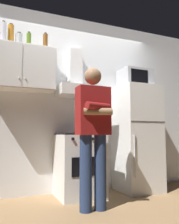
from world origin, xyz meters
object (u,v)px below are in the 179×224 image
object	(u,v)px
range_hood	(77,84)
bottle_liquor_amber	(11,35)
bottle_vodka_clear	(3,33)
upper_cabinet	(21,68)
bottle_olive_oil	(29,41)
bottle_canister_steel	(19,40)
stove_oven	(79,165)
bottle_beer_brown	(45,42)
cooking_pot	(91,129)
refrigerator	(137,138)
person_standing	(93,130)
microwave	(135,79)

from	to	relation	value
range_hood	bottle_liquor_amber	xyz separation A→B (m)	(-0.94, 0.01, 0.60)
bottle_liquor_amber	bottle_vodka_clear	xyz separation A→B (m)	(-0.10, -0.04, -0.00)
bottle_vodka_clear	upper_cabinet	bearing A→B (deg)	6.12
bottle_olive_oil	bottle_canister_steel	world-z (taller)	bottle_olive_oil
stove_oven	bottle_canister_steel	xyz separation A→B (m)	(-0.84, 0.15, 1.71)
bottle_olive_oil	bottle_vodka_clear	world-z (taller)	bottle_vodka_clear
upper_cabinet	bottle_vodka_clear	distance (m)	0.51
upper_cabinet	bottle_beer_brown	world-z (taller)	bottle_beer_brown
cooking_pot	bottle_canister_steel	distance (m)	1.58
refrigerator	bottle_liquor_amber	distance (m)	2.36
person_standing	bottle_olive_oil	distance (m)	1.62
cooking_pot	range_hood	bearing A→B (deg)	117.88
upper_cabinet	person_standing	distance (m)	1.35
person_standing	bottle_beer_brown	bearing A→B (deg)	120.36
microwave	bottle_beer_brown	size ratio (longest dim) A/B	1.92
refrigerator	bottle_liquor_amber	size ratio (longest dim) A/B	5.21
refrigerator	person_standing	size ratio (longest dim) A/B	0.98
microwave	person_standing	size ratio (longest dim) A/B	0.29
bottle_beer_brown	bottle_vodka_clear	bearing A→B (deg)	-177.55
range_hood	bottle_olive_oil	distance (m)	0.90
bottle_beer_brown	bottle_vodka_clear	xyz separation A→B (m)	(-0.56, -0.02, 0.03)
bottle_beer_brown	bottle_vodka_clear	world-z (taller)	bottle_vodka_clear
bottle_olive_oil	bottle_canister_steel	bearing A→B (deg)	-171.61
refrigerator	range_hood	bearing A→B (deg)	172.45
refrigerator	stove_oven	bearing A→B (deg)	-179.96
range_hood	person_standing	world-z (taller)	range_hood
upper_cabinet	bottle_liquor_amber	world-z (taller)	bottle_liquor_amber
cooking_pot	bottle_beer_brown	xyz separation A→B (m)	(-0.61, 0.24, 1.25)
range_hood	bottle_liquor_amber	distance (m)	1.12
upper_cabinet	cooking_pot	distance (m)	1.27
person_standing	cooking_pot	xyz separation A→B (m)	(0.18, 0.49, 0.02)
range_hood	bottle_vodka_clear	xyz separation A→B (m)	(-1.04, -0.03, 0.60)
microwave	bottle_canister_steel	distance (m)	1.84
refrigerator	bottle_liquor_amber	bearing A→B (deg)	175.76
range_hood	bottle_olive_oil	bearing A→B (deg)	176.53
microwave	bottle_vodka_clear	size ratio (longest dim) A/B	1.56
bottle_canister_steel	bottle_vodka_clear	xyz separation A→B (m)	(-0.20, -0.05, 0.05)
upper_cabinet	bottle_liquor_amber	bearing A→B (deg)	173.75
bottle_liquor_amber	bottle_canister_steel	world-z (taller)	bottle_liquor_amber
cooking_pot	bottle_canister_steel	xyz separation A→B (m)	(-0.97, 0.27, 1.22)
upper_cabinet	range_hood	bearing A→B (deg)	0.09
bottle_beer_brown	person_standing	bearing A→B (deg)	-59.64
bottle_olive_oil	bottle_canister_steel	xyz separation A→B (m)	(-0.14, -0.02, -0.02)
person_standing	cooking_pot	world-z (taller)	person_standing
microwave	cooking_pot	world-z (taller)	microwave
cooking_pot	bottle_canister_steel	bearing A→B (deg)	164.49
range_hood	bottle_beer_brown	distance (m)	0.74
stove_oven	bottle_vodka_clear	world-z (taller)	bottle_vodka_clear
bottle_liquor_amber	bottle_beer_brown	size ratio (longest dim) A/B	1.23
person_standing	bottle_canister_steel	xyz separation A→B (m)	(-0.79, 0.75, 1.24)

